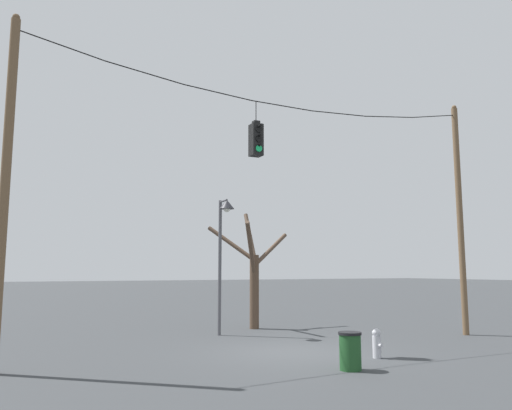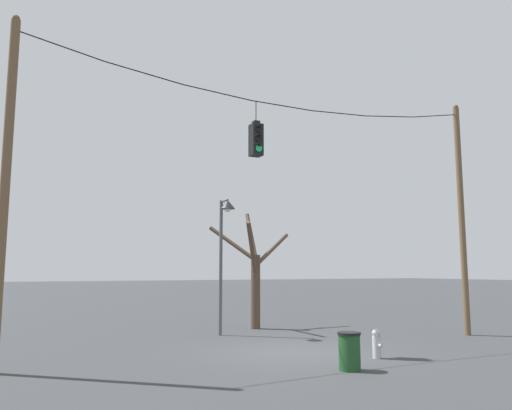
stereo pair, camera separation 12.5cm
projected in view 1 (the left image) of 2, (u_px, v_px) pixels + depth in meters
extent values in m
plane|color=#383A3D|center=(292.00, 352.00, 13.88)|extent=(200.00, 200.00, 0.00)
cylinder|color=brown|center=(5.00, 188.00, 11.46)|extent=(0.22, 0.22, 8.26)
sphere|color=brown|center=(16.00, 17.00, 12.00)|extent=(0.17, 0.17, 0.17)
cylinder|color=brown|center=(460.00, 218.00, 18.10)|extent=(0.22, 0.22, 8.26)
sphere|color=brown|center=(454.00, 108.00, 18.65)|extent=(0.17, 0.17, 0.17)
cylinder|color=black|center=(62.00, 46.00, 12.41)|extent=(2.12, 0.03, 0.42)
cylinder|color=black|center=(146.00, 73.00, 13.32)|extent=(2.12, 0.03, 0.29)
cylinder|color=black|center=(219.00, 93.00, 14.24)|extent=(2.12, 0.03, 0.16)
cylinder|color=black|center=(283.00, 106.00, 15.18)|extent=(2.11, 0.03, 0.03)
cylinder|color=black|center=(339.00, 114.00, 16.14)|extent=(2.12, 0.03, 0.16)
cylinder|color=black|center=(389.00, 117.00, 17.12)|extent=(2.12, 0.03, 0.29)
cylinder|color=black|center=(434.00, 116.00, 18.11)|extent=(2.12, 0.03, 0.42)
cube|color=black|center=(256.00, 140.00, 14.62)|extent=(0.34, 0.34, 0.95)
cube|color=black|center=(256.00, 123.00, 14.69)|extent=(0.19, 0.19, 0.10)
cylinder|color=black|center=(256.00, 111.00, 14.73)|extent=(0.02, 0.02, 0.61)
cylinder|color=black|center=(259.00, 129.00, 14.49)|extent=(0.20, 0.03, 0.20)
cylinder|color=black|center=(260.00, 126.00, 14.46)|extent=(0.07, 0.12, 0.07)
cylinder|color=black|center=(259.00, 139.00, 14.45)|extent=(0.20, 0.03, 0.20)
cylinder|color=black|center=(260.00, 135.00, 14.43)|extent=(0.07, 0.12, 0.07)
cylinder|color=#19C666|center=(259.00, 148.00, 14.42)|extent=(0.20, 0.03, 0.20)
cylinder|color=black|center=(260.00, 145.00, 14.39)|extent=(0.07, 0.12, 0.07)
cylinder|color=black|center=(253.00, 132.00, 14.82)|extent=(0.20, 0.03, 0.20)
cylinder|color=black|center=(253.00, 130.00, 14.87)|extent=(0.07, 0.12, 0.07)
cylinder|color=black|center=(253.00, 142.00, 14.78)|extent=(0.20, 0.03, 0.20)
cylinder|color=black|center=(253.00, 139.00, 14.83)|extent=(0.07, 0.12, 0.07)
cylinder|color=#19C666|center=(253.00, 151.00, 14.74)|extent=(0.20, 0.03, 0.20)
cylinder|color=black|center=(252.00, 148.00, 14.79)|extent=(0.07, 0.12, 0.07)
cylinder|color=#515156|center=(220.00, 267.00, 17.78)|extent=(0.12, 0.12, 4.78)
cylinder|color=#515156|center=(224.00, 201.00, 17.82)|extent=(0.07, 0.59, 0.07)
cone|color=#232328|center=(227.00, 204.00, 17.54)|extent=(0.53, 0.53, 0.32)
sphere|color=silver|center=(227.00, 209.00, 17.52)|extent=(0.24, 0.24, 0.24)
cylinder|color=brown|center=(254.00, 291.00, 19.64)|extent=(0.37, 0.37, 2.87)
cylinder|color=brown|center=(270.00, 250.00, 20.63)|extent=(2.03, 0.98, 1.46)
cylinder|color=brown|center=(231.00, 244.00, 20.19)|extent=(1.57, 1.59, 1.48)
cylinder|color=brown|center=(250.00, 236.00, 20.51)|extent=(0.38, 1.37, 1.95)
cylinder|color=brown|center=(251.00, 250.00, 18.97)|extent=(1.23, 1.66, 2.05)
cylinder|color=silver|center=(377.00, 347.00, 12.95)|extent=(0.22, 0.22, 0.56)
sphere|color=silver|center=(376.00, 333.00, 13.00)|extent=(0.22, 0.22, 0.22)
cylinder|color=silver|center=(380.00, 346.00, 12.84)|extent=(0.09, 0.10, 0.09)
cylinder|color=#1E4C23|center=(350.00, 352.00, 11.39)|extent=(0.49, 0.49, 0.79)
cylinder|color=black|center=(350.00, 333.00, 11.45)|extent=(0.53, 0.53, 0.06)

